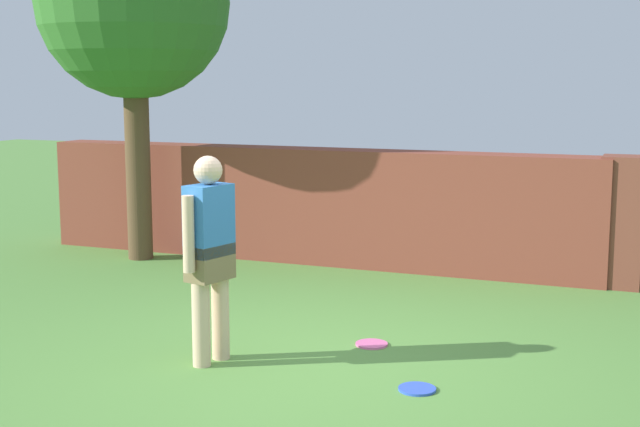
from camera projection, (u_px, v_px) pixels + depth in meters
name	position (u px, v px, depth m)	size (l,w,h in m)	color
ground_plane	(302.00, 367.00, 6.73)	(40.00, 40.00, 0.00)	#568C3D
brick_wall	(308.00, 205.00, 10.59)	(6.99, 0.50, 1.38)	brown
tree	(133.00, 5.00, 10.38)	(2.30, 2.30, 4.25)	brown
person	(210.00, 250.00, 6.72)	(0.30, 0.53, 1.62)	beige
frisbee_blue	(417.00, 389.00, 6.23)	(0.27, 0.27, 0.02)	blue
frisbee_pink	(372.00, 344.00, 7.29)	(0.27, 0.27, 0.02)	pink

